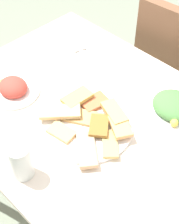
% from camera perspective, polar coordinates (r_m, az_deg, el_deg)
% --- Properties ---
extents(ground_plane, '(6.00, 6.00, 0.00)m').
position_cam_1_polar(ground_plane, '(1.83, 0.23, -16.46)').
color(ground_plane, gray).
extents(dining_table, '(1.09, 0.81, 0.75)m').
position_cam_1_polar(dining_table, '(1.27, 0.32, -2.82)').
color(dining_table, silver).
rests_on(dining_table, ground_plane).
extents(dining_chair, '(0.45, 0.46, 0.92)m').
position_cam_1_polar(dining_chair, '(1.77, 14.81, 6.08)').
color(dining_chair, brown).
rests_on(dining_chair, ground_plane).
extents(pide_platter, '(0.33, 0.32, 0.05)m').
position_cam_1_polar(pide_platter, '(1.15, -0.37, -1.89)').
color(pide_platter, white).
rests_on(pide_platter, dining_table).
extents(salad_plate_greens, '(0.19, 0.19, 0.06)m').
position_cam_1_polar(salad_plate_greens, '(1.29, -12.65, 3.85)').
color(salad_plate_greens, white).
rests_on(salad_plate_greens, dining_table).
extents(salad_plate_rice, '(0.23, 0.23, 0.06)m').
position_cam_1_polar(salad_plate_rice, '(1.23, 14.03, 0.85)').
color(salad_plate_rice, white).
rests_on(salad_plate_rice, dining_table).
extents(soda_can, '(0.09, 0.09, 0.12)m').
position_cam_1_polar(soda_can, '(1.02, -11.40, -8.09)').
color(soda_can, silver).
rests_on(soda_can, dining_table).
extents(paper_napkin, '(0.19, 0.19, 0.00)m').
position_cam_1_polar(paper_napkin, '(1.54, -2.76, 12.03)').
color(paper_napkin, white).
rests_on(paper_napkin, dining_table).
extents(fork, '(0.16, 0.08, 0.00)m').
position_cam_1_polar(fork, '(1.53, -3.27, 11.87)').
color(fork, silver).
rests_on(fork, paper_napkin).
extents(spoon, '(0.18, 0.09, 0.00)m').
position_cam_1_polar(spoon, '(1.54, -2.26, 12.42)').
color(spoon, silver).
rests_on(spoon, paper_napkin).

